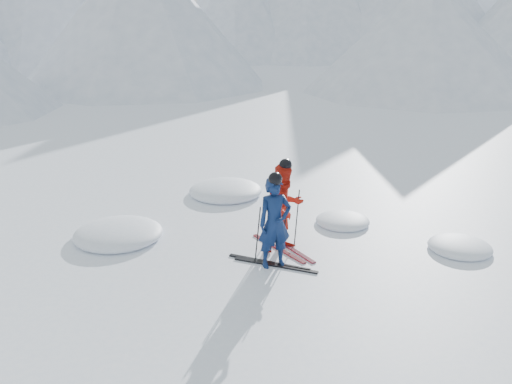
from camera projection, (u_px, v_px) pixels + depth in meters
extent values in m
plane|color=white|center=(328.00, 245.00, 11.44)|extent=(160.00, 160.00, 0.00)
cone|color=#B2BCD1|center=(236.00, 0.00, 50.97)|extent=(19.63, 19.63, 10.85)
cone|color=silver|center=(489.00, 1.00, 57.37)|extent=(24.45, 24.45, 10.76)
cone|color=#B2BCD1|center=(425.00, 35.00, 31.06)|extent=(14.00, 14.00, 6.50)
cone|color=#B2BCD1|center=(141.00, 12.00, 33.50)|extent=(16.00, 16.00, 9.00)
imported|color=#0C1D48|center=(275.00, 223.00, 10.23)|extent=(0.71, 0.52, 1.78)
imported|color=red|center=(285.00, 207.00, 10.97)|extent=(1.09, 0.98, 1.82)
cylinder|color=black|center=(258.00, 235.00, 10.42)|extent=(0.12, 0.08, 1.19)
cylinder|color=black|center=(284.00, 231.00, 10.61)|extent=(0.12, 0.07, 1.19)
cylinder|color=black|center=(268.00, 218.00, 11.25)|extent=(0.12, 0.10, 1.21)
cylinder|color=black|center=(297.00, 218.00, 11.26)|extent=(0.12, 0.09, 1.21)
cube|color=black|center=(278.00, 248.00, 11.24)|extent=(0.80, 1.58, 0.03)
cube|color=black|center=(290.00, 247.00, 11.28)|extent=(0.69, 1.62, 0.03)
cube|color=black|center=(269.00, 262.00, 10.62)|extent=(1.46, 1.02, 0.03)
cube|color=black|center=(276.00, 265.00, 10.49)|extent=(1.49, 0.97, 0.03)
ellipsoid|color=white|center=(119.00, 238.00, 11.80)|extent=(1.92, 1.92, 0.42)
ellipsoid|color=white|center=(342.00, 223.00, 12.58)|extent=(1.25, 1.25, 0.27)
ellipsoid|color=white|center=(226.00, 194.00, 14.56)|extent=(1.96, 1.96, 0.43)
ellipsoid|color=white|center=(459.00, 249.00, 11.22)|extent=(1.30, 1.30, 0.29)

